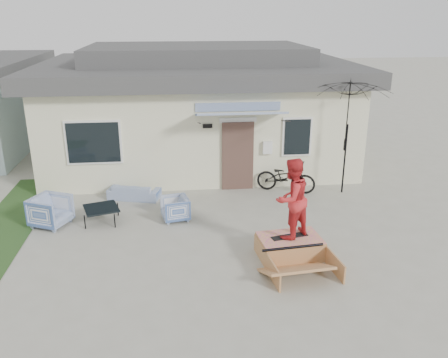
{
  "coord_description": "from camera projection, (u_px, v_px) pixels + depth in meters",
  "views": [
    {
      "loc": [
        -0.85,
        -8.9,
        5.18
      ],
      "look_at": [
        0.3,
        1.8,
        1.3
      ],
      "focal_mm": 37.53,
      "sensor_mm": 36.0,
      "label": 1
    }
  ],
  "objects": [
    {
      "name": "coffee_table",
      "position": [
        102.0,
        215.0,
        12.1
      ],
      "size": [
        1.04,
        1.04,
        0.41
      ],
      "primitive_type": "cube",
      "rotation": [
        0.0,
        0.0,
        0.31
      ],
      "color": "black",
      "rests_on": "ground"
    },
    {
      "name": "skater",
      "position": [
        291.0,
        197.0,
        10.06
      ],
      "size": [
        1.11,
        1.06,
        1.8
      ],
      "primitive_type": "imported",
      "rotation": [
        0.0,
        0.0,
        3.74
      ],
      "color": "red",
      "rests_on": "skateboard"
    },
    {
      "name": "patio_umbrella",
      "position": [
        347.0,
        136.0,
        13.58
      ],
      "size": [
        2.55,
        2.4,
        2.2
      ],
      "color": "black",
      "rests_on": "ground"
    },
    {
      "name": "house",
      "position": [
        198.0,
        105.0,
        16.99
      ],
      "size": [
        10.8,
        8.49,
        4.1
      ],
      "color": "beige",
      "rests_on": "ground"
    },
    {
      "name": "skate_ramp",
      "position": [
        290.0,
        247.0,
        10.42
      ],
      "size": [
        1.54,
        1.94,
        0.45
      ],
      "primitive_type": null,
      "rotation": [
        0.0,
        0.0,
        0.11
      ],
      "color": "#A97344",
      "rests_on": "ground"
    },
    {
      "name": "skateboard",
      "position": [
        289.0,
        236.0,
        10.37
      ],
      "size": [
        0.86,
        0.39,
        0.05
      ],
      "primitive_type": "cube",
      "rotation": [
        0.0,
        0.0,
        0.22
      ],
      "color": "black",
      "rests_on": "skate_ramp"
    },
    {
      "name": "armchair_right",
      "position": [
        175.0,
        207.0,
        12.2
      ],
      "size": [
        0.75,
        0.78,
        0.69
      ],
      "primitive_type": "imported",
      "rotation": [
        0.0,
        0.0,
        -1.37
      ],
      "color": "#335599",
      "rests_on": "ground"
    },
    {
      "name": "loveseat",
      "position": [
        134.0,
        189.0,
        13.6
      ],
      "size": [
        1.55,
        0.82,
        0.58
      ],
      "primitive_type": "imported",
      "rotation": [
        0.0,
        0.0,
        2.87
      ],
      "color": "#335599",
      "rests_on": "ground"
    },
    {
      "name": "ground",
      "position": [
        219.0,
        264.0,
        10.17
      ],
      "size": [
        90.0,
        90.0,
        0.0
      ],
      "primitive_type": "plane",
      "color": "gray",
      "rests_on": "ground"
    },
    {
      "name": "armchair_left",
      "position": [
        50.0,
        210.0,
        11.84
      ],
      "size": [
        1.07,
        1.1,
        0.87
      ],
      "primitive_type": "imported",
      "rotation": [
        0.0,
        0.0,
        1.14
      ],
      "color": "#335599",
      "rests_on": "ground"
    },
    {
      "name": "grass_strip",
      "position": [
        1.0,
        234.0,
        11.52
      ],
      "size": [
        1.4,
        8.0,
        0.01
      ],
      "primitive_type": "cube",
      "color": "#213E1A",
      "rests_on": "ground"
    },
    {
      "name": "bicycle",
      "position": [
        286.0,
        174.0,
        14.03
      ],
      "size": [
        1.88,
        1.25,
        1.14
      ],
      "primitive_type": "imported",
      "rotation": [
        0.0,
        0.0,
        1.18
      ],
      "color": "black",
      "rests_on": "ground"
    }
  ]
}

